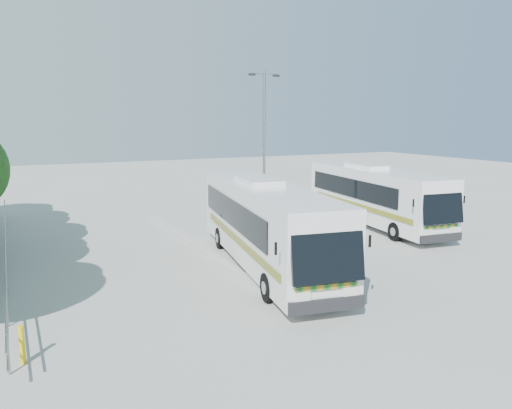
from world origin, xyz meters
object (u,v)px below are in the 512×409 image
lamppost (264,136)px  coach_adjacent (374,194)px  bollard (22,345)px  coach_main (265,223)px

lamppost → coach_adjacent: bearing=-62.3°
coach_adjacent → bollard: coach_adjacent is taller
coach_adjacent → lamppost: (-3.72, 5.85, 3.04)m
lamppost → coach_main: bearing=-122.0°
lamppost → bollard: bearing=-138.7°
coach_adjacent → coach_main: bearing=-147.3°
coach_main → lamppost: size_ratio=1.38×
coach_main → coach_adjacent: 9.92m
coach_main → coach_adjacent: coach_main is taller
lamppost → bollard: lamppost is taller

